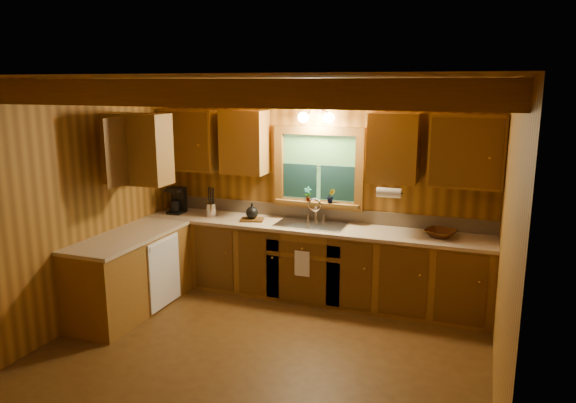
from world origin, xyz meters
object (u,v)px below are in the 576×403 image
(coffee_maker, at_px, (177,200))
(wicker_basket, at_px, (441,233))
(sink, at_px, (311,228))
(cutting_board, at_px, (252,220))

(coffee_maker, bearing_deg, wicker_basket, -2.71)
(coffee_maker, bearing_deg, sink, -2.56)
(cutting_board, xyz_separation_m, wicker_basket, (2.24, 0.06, 0.03))
(sink, relative_size, coffee_maker, 2.45)
(sink, bearing_deg, coffee_maker, -179.56)
(coffee_maker, relative_size, wicker_basket, 1.01)
(sink, distance_m, wicker_basket, 1.49)
(sink, height_order, cutting_board, sink)
(coffee_maker, relative_size, cutting_board, 1.21)
(cutting_board, bearing_deg, coffee_maker, 161.71)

